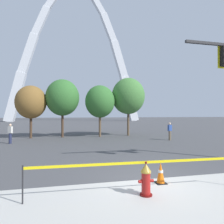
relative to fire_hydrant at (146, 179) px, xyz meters
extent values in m
plane|color=#474749|center=(0.63, 1.37, -0.47)|extent=(240.00, 240.00, 0.00)
cylinder|color=#5E0F0D|center=(0.00, -0.01, -0.44)|extent=(0.36, 0.36, 0.05)
cylinder|color=maroon|center=(0.00, -0.01, -0.11)|extent=(0.26, 0.26, 0.62)
cylinder|color=#A8842D|center=(0.00, -0.01, 0.22)|extent=(0.30, 0.30, 0.04)
cone|color=#A8842D|center=(0.00, -0.01, 0.35)|extent=(0.30, 0.30, 0.22)
cylinder|color=#5E0F0D|center=(0.00, -0.01, 0.49)|extent=(0.06, 0.06, 0.06)
cylinder|color=maroon|center=(-0.18, -0.01, -0.04)|extent=(0.10, 0.09, 0.09)
cylinder|color=maroon|center=(0.18, -0.01, -0.04)|extent=(0.10, 0.09, 0.09)
cylinder|color=maroon|center=(0.00, 0.19, -0.14)|extent=(0.13, 0.14, 0.13)
cylinder|color=#5E0F0D|center=(0.00, 0.27, -0.14)|extent=(0.15, 0.03, 0.15)
cylinder|color=#232326|center=(-3.40, 0.20, 0.05)|extent=(0.04, 0.04, 1.03)
cube|color=yellow|center=(-0.12, 0.09, 0.48)|extent=(6.55, 0.22, 0.08)
cube|color=black|center=(0.89, 0.83, -0.45)|extent=(0.36, 0.36, 0.03)
cone|color=orange|center=(0.89, 0.83, -0.09)|extent=(0.28, 0.28, 0.70)
cylinder|color=white|center=(0.89, 0.83, -0.05)|extent=(0.17, 0.17, 0.08)
cube|color=black|center=(4.86, 2.34, 4.58)|extent=(0.26, 0.24, 0.90)
cube|color=gold|center=(4.86, 2.48, 4.58)|extent=(0.44, 0.03, 1.04)
cube|color=silver|center=(-17.62, 60.34, 7.02)|extent=(6.24, 2.64, 15.70)
cube|color=silver|center=(-13.97, 60.34, 20.51)|extent=(5.94, 2.36, 12.77)
cube|color=silver|center=(-10.32, 60.34, 30.99)|extent=(5.62, 2.09, 9.87)
cube|color=silver|center=(-6.67, 60.34, 38.48)|extent=(5.25, 1.81, 7.02)
cube|color=silver|center=(7.93, 60.34, 38.48)|extent=(5.25, 1.81, 7.02)
cube|color=silver|center=(11.58, 60.34, 30.99)|extent=(5.62, 2.09, 9.87)
cube|color=silver|center=(15.23, 60.34, 20.51)|extent=(5.94, 2.36, 12.77)
cube|color=silver|center=(18.88, 60.34, 7.02)|extent=(6.24, 2.64, 15.70)
cylinder|color=#473323|center=(-5.68, 15.25, 0.64)|extent=(0.24, 0.24, 2.21)
ellipsoid|color=brown|center=(-5.68, 15.25, 3.07)|extent=(2.95, 2.95, 3.24)
cylinder|color=#473323|center=(-2.68, 15.34, 0.80)|extent=(0.24, 0.24, 2.53)
ellipsoid|color=#336B2D|center=(-2.68, 15.34, 3.57)|extent=(3.37, 3.37, 3.70)
cylinder|color=brown|center=(1.11, 14.92, 0.68)|extent=(0.24, 0.24, 2.29)
ellipsoid|color=#336B2D|center=(1.11, 14.92, 3.20)|extent=(3.06, 3.06, 3.36)
cylinder|color=brown|center=(4.34, 15.40, 0.89)|extent=(0.24, 0.24, 2.71)
ellipsoid|color=#427A38|center=(4.34, 15.40, 3.87)|extent=(3.62, 3.62, 3.98)
cylinder|color=#232847|center=(-6.67, 11.84, -0.05)|extent=(0.22, 0.22, 0.84)
cube|color=beige|center=(-6.67, 11.84, 0.64)|extent=(0.39, 0.34, 0.54)
sphere|color=beige|center=(-6.67, 11.84, 1.02)|extent=(0.20, 0.20, 0.20)
cylinder|color=brown|center=(6.85, 10.91, -0.05)|extent=(0.22, 0.22, 0.84)
cube|color=#2D4C99|center=(6.85, 10.91, 0.64)|extent=(0.38, 0.29, 0.54)
sphere|color=beige|center=(6.85, 10.91, 1.02)|extent=(0.20, 0.20, 0.20)
camera|label=1|loc=(-2.27, -5.45, 1.93)|focal=31.84mm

